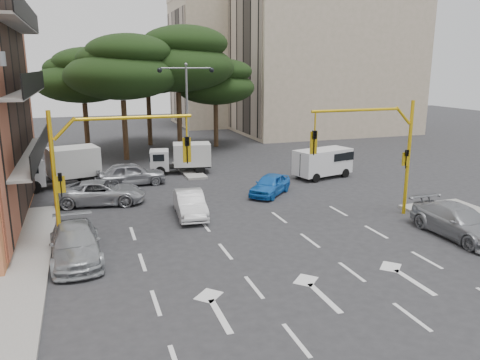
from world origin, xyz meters
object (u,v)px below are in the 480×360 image
at_px(signal_mast_left, 99,160).
at_px(box_truck_b, 181,158).
at_px(car_silver_cross_a, 102,192).
at_px(van_white, 323,163).
at_px(box_truck_a, 59,168).
at_px(car_white_hatch, 190,204).
at_px(car_silver_parked, 459,222).
at_px(signal_mast_right, 380,143).
at_px(car_silver_cross_b, 131,174).
at_px(car_blue_compact, 270,185).
at_px(street_lamp_center, 187,98).
at_px(car_silver_wagon, 75,244).

relative_size(signal_mast_left, box_truck_b, 1.34).
xyz_separation_m(car_silver_cross_a, van_white, (15.10, 1.80, 0.35)).
distance_m(signal_mast_left, box_truck_a, 12.49).
bearing_deg(car_white_hatch, car_silver_cross_a, 143.00).
bearing_deg(box_truck_b, car_silver_parked, -141.65).
xyz_separation_m(signal_mast_right, van_white, (1.70, 8.88, -2.85)).
bearing_deg(car_silver_cross_b, signal_mast_left, 166.03).
bearing_deg(car_silver_cross_a, car_blue_compact, -87.55).
height_order(signal_mast_right, signal_mast_left, same).
relative_size(box_truck_a, box_truck_b, 1.15).
height_order(signal_mast_right, car_white_hatch, signal_mast_right).
bearing_deg(signal_mast_right, street_lamp_center, 115.91).
bearing_deg(box_truck_b, car_silver_cross_b, 132.77).
height_order(box_truck_a, box_truck_b, box_truck_a).
relative_size(car_silver_cross_a, box_truck_b, 1.09).
xyz_separation_m(car_white_hatch, car_silver_cross_b, (-2.19, 7.74, 0.10)).
distance_m(car_white_hatch, car_silver_cross_b, 8.04).
distance_m(street_lamp_center, box_truck_b, 4.41).
bearing_deg(box_truck_a, street_lamp_center, -91.36).
bearing_deg(signal_mast_right, box_truck_a, 142.77).
height_order(car_silver_wagon, car_silver_cross_b, car_silver_cross_b).
relative_size(street_lamp_center, car_white_hatch, 1.94).
relative_size(car_silver_wagon, box_truck_a, 0.93).
bearing_deg(car_blue_compact, car_silver_cross_b, -168.61).
bearing_deg(car_silver_wagon, car_silver_cross_b, 71.08).
height_order(signal_mast_right, car_silver_cross_b, signal_mast_right).
bearing_deg(car_silver_cross_b, van_white, -101.56).
xyz_separation_m(signal_mast_right, box_truck_b, (-7.47, 13.51, -2.79)).
xyz_separation_m(signal_mast_right, street_lamp_center, (-6.80, 14.01, 1.54)).
bearing_deg(box_truck_a, car_blue_compact, -130.73).
bearing_deg(van_white, car_silver_cross_a, -97.10).
distance_m(street_lamp_center, van_white, 10.86).
bearing_deg(car_silver_wagon, signal_mast_left, 32.94).
bearing_deg(car_silver_cross_b, car_white_hatch, -166.44).
relative_size(car_silver_wagon, car_silver_cross_b, 1.08).
bearing_deg(street_lamp_center, van_white, -31.12).
height_order(signal_mast_right, van_white, signal_mast_right).
bearing_deg(car_silver_parked, car_silver_cross_b, 130.92).
bearing_deg(van_white, street_lamp_center, -135.01).
distance_m(signal_mast_right, car_silver_parked, 5.23).
bearing_deg(signal_mast_left, car_silver_cross_a, 88.34).
bearing_deg(signal_mast_left, van_white, 30.11).
height_order(signal_mast_left, car_blue_compact, signal_mast_left).
xyz_separation_m(signal_mast_right, car_silver_parked, (1.90, -3.71, -3.16)).
bearing_deg(box_truck_a, car_silver_parked, -145.50).
height_order(signal_mast_right, box_truck_a, signal_mast_right).
distance_m(signal_mast_left, box_truck_b, 15.10).
relative_size(car_blue_compact, car_silver_wagon, 0.78).
bearing_deg(street_lamp_center, car_silver_parked, -63.85).
bearing_deg(box_truck_b, car_white_hatch, -179.42).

